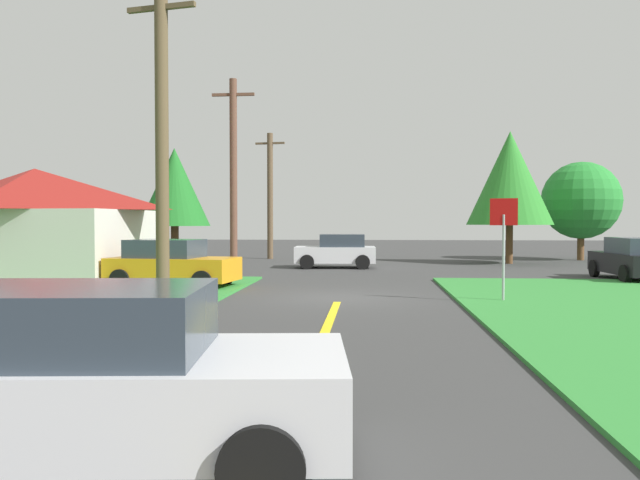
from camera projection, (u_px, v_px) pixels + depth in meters
The scene contains 14 objects.
ground_plane at pixel (339, 298), 18.41m from camera, with size 120.00×120.00×0.00m, color #393939.
lane_stripe_center at pixel (315, 355), 10.44m from camera, with size 0.20×14.00×0.01m, color yellow.
stop_sign at pixel (504, 230), 17.20m from camera, with size 0.72×0.21×2.84m.
car_on_crossroad at pixel (636, 259), 23.86m from camera, with size 2.25×4.34×1.62m.
car_behind_on_main_road at pixel (98, 376), 5.73m from camera, with size 4.48×2.49×1.62m.
car_approaching_junction at pixel (337, 251), 30.48m from camera, with size 3.88×2.23×1.62m.
parked_car_near_building at pixel (171, 264), 21.15m from camera, with size 4.37×2.56×1.62m.
utility_pole_near at pixel (162, 144), 15.30m from camera, with size 1.79×0.49×7.99m.
utility_pole_mid at pixel (233, 174), 26.62m from camera, with size 1.80×0.31×8.19m.
utility_pole_far at pixel (270, 195), 37.91m from camera, with size 1.80×0.37×7.50m.
oak_tree_left at pixel (581, 201), 36.52m from camera, with size 4.44×4.44×5.67m.
pine_tree_center at pixel (510, 178), 33.47m from camera, with size 4.48×4.48×6.99m.
oak_tree_right at pixel (175, 187), 33.72m from camera, with size 3.76×3.76×6.13m.
barn at pixel (35, 225), 23.60m from camera, with size 8.24×5.82×4.19m.
Camera 1 is at (0.89, -18.35, 2.20)m, focal length 35.66 mm.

